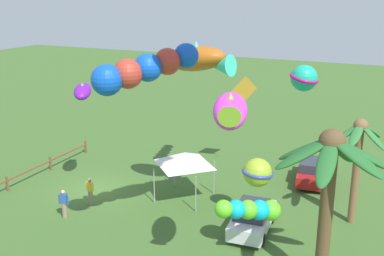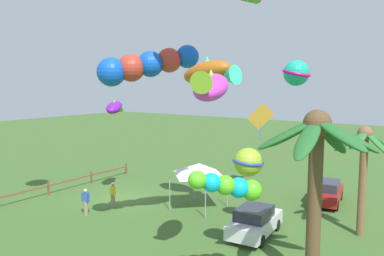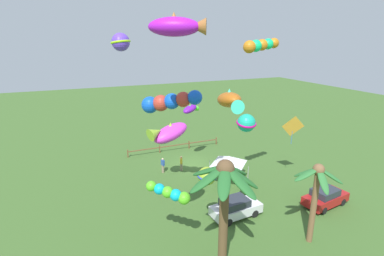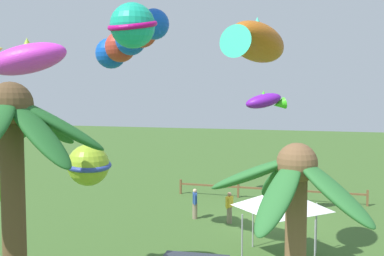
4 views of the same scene
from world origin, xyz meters
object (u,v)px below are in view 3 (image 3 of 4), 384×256
at_px(kite_ball_2, 207,176).
at_px(kite_diamond_10, 293,127).
at_px(festival_tent, 229,160).
at_px(kite_tube_8, 260,45).
at_px(kite_ball_5, 121,42).
at_px(kite_ball_7, 246,123).
at_px(parked_car_0, 236,208).
at_px(spectator_1, 181,163).
at_px(palm_tree_1, 225,187).
at_px(parked_car_1, 325,197).
at_px(kite_fish_9, 191,109).
at_px(kite_fish_4, 177,26).
at_px(kite_tube_0, 170,193).
at_px(kite_fish_3, 169,132).
at_px(palm_tree_0, 316,186).
at_px(kite_tube_1, 169,102).
at_px(kite_fish_6, 230,100).
at_px(spectator_0, 163,165).

relative_size(kite_ball_2, kite_diamond_10, 0.69).
bearing_deg(festival_tent, kite_tube_8, 99.78).
height_order(kite_ball_5, kite_ball_7, kite_ball_5).
height_order(parked_car_0, spectator_1, spectator_1).
height_order(palm_tree_1, kite_tube_8, kite_tube_8).
distance_m(parked_car_1, kite_fish_9, 14.91).
height_order(kite_fish_4, kite_ball_5, kite_fish_4).
xyz_separation_m(spectator_1, kite_tube_0, (4.85, 10.95, 3.34)).
relative_size(palm_tree_1, kite_fish_3, 2.23).
bearing_deg(kite_fish_4, kite_ball_7, 153.81).
bearing_deg(festival_tent, kite_ball_5, -35.98).
relative_size(parked_car_1, kite_ball_2, 2.17).
relative_size(palm_tree_0, parked_car_0, 1.40).
bearing_deg(kite_diamond_10, kite_tube_1, -2.09).
xyz_separation_m(kite_ball_5, kite_diamond_10, (-13.91, 7.30, -7.46)).
relative_size(kite_fish_3, kite_tube_8, 0.92).
bearing_deg(parked_car_1, kite_tube_0, 0.82).
relative_size(spectator_1, kite_fish_6, 0.38).
height_order(kite_tube_0, kite_ball_7, kite_ball_7).
relative_size(parked_car_0, kite_ball_5, 1.62).
height_order(palm_tree_0, spectator_0, palm_tree_0).
relative_size(kite_tube_1, kite_ball_7, 2.86).
xyz_separation_m(palm_tree_1, kite_ball_7, (-2.29, -1.65, 3.07)).
bearing_deg(spectator_0, parked_car_0, 106.51).
bearing_deg(palm_tree_1, kite_ball_2, -95.76).
xyz_separation_m(kite_tube_1, kite_fish_3, (1.53, 4.45, -0.93)).
distance_m(palm_tree_0, kite_diamond_10, 9.20).
bearing_deg(kite_ball_7, kite_diamond_10, -147.47).
bearing_deg(spectator_1, kite_tube_1, 61.54).
bearing_deg(parked_car_1, kite_fish_4, -4.76).
distance_m(palm_tree_1, spectator_0, 14.18).
bearing_deg(kite_ball_7, kite_tube_8, -131.17).
bearing_deg(kite_fish_4, kite_fish_9, -115.90).
bearing_deg(kite_fish_3, parked_car_1, 176.38).
bearing_deg(kite_fish_4, kite_fish_6, -146.15).
distance_m(kite_fish_6, kite_fish_9, 7.45).
bearing_deg(kite_fish_4, festival_tent, -142.14).
relative_size(kite_tube_1, kite_fish_3, 1.32).
height_order(palm_tree_1, kite_diamond_10, palm_tree_1).
height_order(festival_tent, kite_fish_3, kite_fish_3).
height_order(spectator_1, kite_fish_9, kite_fish_9).
height_order(spectator_0, kite_ball_2, kite_ball_2).
height_order(parked_car_1, kite_tube_8, kite_tube_8).
relative_size(spectator_0, kite_diamond_10, 0.58).
bearing_deg(festival_tent, kite_tube_1, 9.43).
distance_m(kite_tube_0, kite_fish_9, 13.99).
height_order(kite_fish_4, kite_diamond_10, kite_fish_4).
distance_m(kite_tube_0, kite_fish_4, 9.74).
relative_size(parked_car_0, kite_tube_8, 1.21).
bearing_deg(palm_tree_0, parked_car_0, -54.97).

